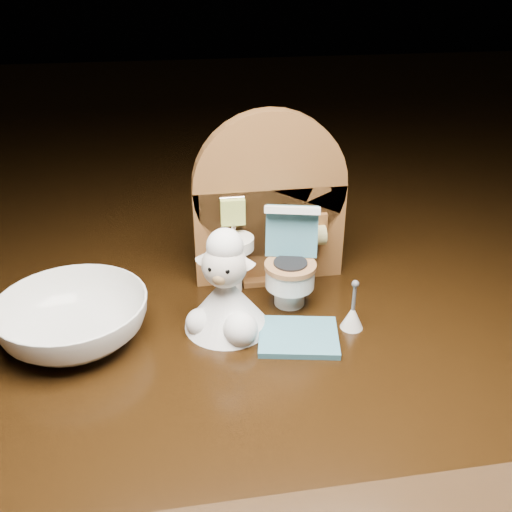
{
  "coord_description": "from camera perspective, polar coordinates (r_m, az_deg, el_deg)",
  "views": [
    {
      "loc": [
        -0.08,
        -0.37,
        0.26
      ],
      "look_at": [
        -0.02,
        0.02,
        0.05
      ],
      "focal_mm": 40.0,
      "sensor_mm": 36.0,
      "label": 1
    }
  ],
  "objects": [
    {
      "name": "toy_toilet",
      "position": [
        0.47,
        3.48,
        -1.07
      ],
      "size": [
        0.05,
        0.06,
        0.08
      ],
      "rotation": [
        0.0,
        0.0,
        -0.24
      ],
      "color": "white",
      "rests_on": "ground"
    },
    {
      "name": "plush_lamb",
      "position": [
        0.43,
        -3.03,
        -3.89
      ],
      "size": [
        0.07,
        0.07,
        0.09
      ],
      "rotation": [
        0.0,
        0.0,
        -0.39
      ],
      "color": "white",
      "rests_on": "ground"
    },
    {
      "name": "ceramic_bowl",
      "position": [
        0.45,
        -17.77,
        -6.13
      ],
      "size": [
        0.14,
        0.14,
        0.03
      ],
      "primitive_type": "imported",
      "rotation": [
        0.0,
        0.0,
        -0.32
      ],
      "color": "white",
      "rests_on": "ground"
    },
    {
      "name": "bath_mat",
      "position": [
        0.44,
        4.26,
        -8.05
      ],
      "size": [
        0.07,
        0.06,
        0.0
      ],
      "primitive_type": "cube",
      "rotation": [
        0.0,
        0.0,
        -0.2
      ],
      "color": "teal",
      "rests_on": "ground"
    },
    {
      "name": "toilet_brush",
      "position": [
        0.45,
        9.62,
        -5.87
      ],
      "size": [
        0.02,
        0.02,
        0.04
      ],
      "color": "white",
      "rests_on": "ground"
    },
    {
      "name": "backdrop_panel",
      "position": [
        0.48,
        1.3,
        4.66
      ],
      "size": [
        0.13,
        0.05,
        0.15
      ],
      "color": "brown",
      "rests_on": "ground"
    }
  ]
}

